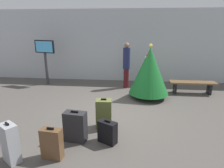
{
  "coord_description": "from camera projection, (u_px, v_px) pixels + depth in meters",
  "views": [
    {
      "loc": [
        0.69,
        -5.43,
        2.56
      ],
      "look_at": [
        0.12,
        0.14,
        0.9
      ],
      "focal_mm": 31.31,
      "sensor_mm": 36.0,
      "label": 1
    }
  ],
  "objects": [
    {
      "name": "traveller_0",
      "position": [
        126.0,
        64.0,
        8.21
      ],
      "size": [
        0.38,
        0.38,
        1.92
      ],
      "color": "#4C1419",
      "rests_on": "ground_plane"
    },
    {
      "name": "holiday_tree",
      "position": [
        149.0,
        71.0,
        7.01
      ],
      "size": [
        1.44,
        1.44,
        1.98
      ],
      "color": "#4C3319",
      "rests_on": "ground_plane"
    },
    {
      "name": "ground_plane",
      "position": [
        108.0,
        113.0,
        5.98
      ],
      "size": [
        16.0,
        16.0,
        0.0
      ],
      "primitive_type": "plane",
      "color": "#514C47"
    },
    {
      "name": "suitcase_4",
      "position": [
        52.0,
        144.0,
        3.87
      ],
      "size": [
        0.43,
        0.24,
        0.68
      ],
      "color": "brown",
      "rests_on": "ground_plane"
    },
    {
      "name": "suitcase_3",
      "position": [
        75.0,
        127.0,
        4.47
      ],
      "size": [
        0.53,
        0.33,
        0.74
      ],
      "color": "#232326",
      "rests_on": "ground_plane"
    },
    {
      "name": "flight_info_kiosk",
      "position": [
        45.0,
        53.0,
        8.61
      ],
      "size": [
        0.96,
        0.33,
        1.99
      ],
      "color": "#333338",
      "rests_on": "ground_plane"
    },
    {
      "name": "back_wall",
      "position": [
        118.0,
        46.0,
        9.25
      ],
      "size": [
        16.0,
        0.2,
        3.33
      ],
      "primitive_type": "cube",
      "color": "#B7BCC1",
      "rests_on": "ground_plane"
    },
    {
      "name": "suitcase_0",
      "position": [
        107.0,
        132.0,
        4.42
      ],
      "size": [
        0.47,
        0.39,
        0.56
      ],
      "color": "black",
      "rests_on": "ground_plane"
    },
    {
      "name": "waiting_bench",
      "position": [
        192.0,
        84.0,
        7.66
      ],
      "size": [
        1.76,
        0.44,
        0.48
      ],
      "color": "brown",
      "rests_on": "ground_plane"
    },
    {
      "name": "suitcase_2",
      "position": [
        104.0,
        114.0,
        5.05
      ],
      "size": [
        0.41,
        0.3,
        0.81
      ],
      "color": "#59602D",
      "rests_on": "ground_plane"
    },
    {
      "name": "suitcase_1",
      "position": [
        10.0,
        143.0,
        3.75
      ],
      "size": [
        0.42,
        0.39,
        0.84
      ],
      "color": "#9EA0A5",
      "rests_on": "ground_plane"
    }
  ]
}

